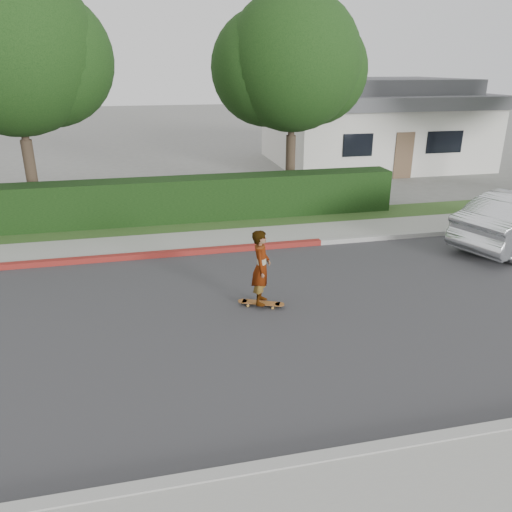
% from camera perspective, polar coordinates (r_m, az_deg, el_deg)
% --- Properties ---
extents(ground, '(120.00, 120.00, 0.00)m').
position_cam_1_polar(ground, '(10.93, 9.54, -6.18)').
color(ground, slate).
rests_on(ground, ground).
extents(road, '(60.00, 8.00, 0.01)m').
position_cam_1_polar(road, '(10.93, 9.54, -6.16)').
color(road, '#2D2D30').
rests_on(road, ground).
extents(curb_near, '(60.00, 0.20, 0.15)m').
position_cam_1_polar(curb_near, '(7.89, 21.21, -18.81)').
color(curb_near, '#9E9E99').
rests_on(curb_near, ground).
extents(sidewalk_near, '(60.00, 1.60, 0.12)m').
position_cam_1_polar(sidewalk_near, '(7.38, 25.25, -22.91)').
color(sidewalk_near, gray).
rests_on(sidewalk_near, ground).
extents(curb_far, '(60.00, 0.20, 0.15)m').
position_cam_1_polar(curb_far, '(14.46, 3.58, 1.30)').
color(curb_far, '#9E9E99').
rests_on(curb_far, ground).
extents(curb_red_section, '(12.00, 0.21, 0.15)m').
position_cam_1_polar(curb_red_section, '(13.98, -16.53, -0.26)').
color(curb_red_section, maroon).
rests_on(curb_red_section, ground).
extents(sidewalk_far, '(60.00, 1.60, 0.12)m').
position_cam_1_polar(sidewalk_far, '(15.28, 2.64, 2.36)').
color(sidewalk_far, gray).
rests_on(sidewalk_far, ground).
extents(planting_strip, '(60.00, 1.60, 0.10)m').
position_cam_1_polar(planting_strip, '(16.76, 1.21, 4.04)').
color(planting_strip, '#2D4C1E').
rests_on(planting_strip, ground).
extents(hedge, '(15.00, 1.00, 1.50)m').
position_cam_1_polar(hedge, '(16.71, -9.37, 6.21)').
color(hedge, black).
rests_on(hedge, ground).
extents(tree_left, '(5.99, 5.21, 8.00)m').
position_cam_1_polar(tree_left, '(18.02, -26.06, 20.08)').
color(tree_left, '#33261C').
rests_on(tree_left, ground).
extents(tree_center, '(5.66, 4.84, 7.44)m').
position_cam_1_polar(tree_center, '(18.91, 4.01, 20.85)').
color(tree_center, '#33261C').
rests_on(tree_center, ground).
extents(house, '(10.60, 8.60, 4.30)m').
position_cam_1_polar(house, '(27.77, 13.11, 14.62)').
color(house, beige).
rests_on(house, ground).
extents(skateboard, '(1.02, 0.60, 0.10)m').
position_cam_1_polar(skateboard, '(10.91, 0.58, -5.39)').
color(skateboard, '#C18835').
rests_on(skateboard, ground).
extents(skateboarder, '(0.57, 0.70, 1.65)m').
position_cam_1_polar(skateboarder, '(10.57, 0.59, -1.31)').
color(skateboarder, white).
rests_on(skateboarder, skateboard).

